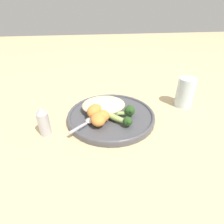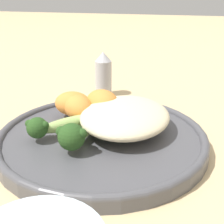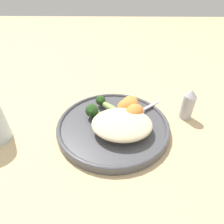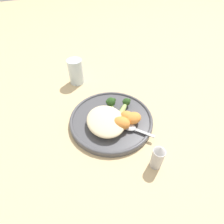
{
  "view_description": "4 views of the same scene",
  "coord_description": "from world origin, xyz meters",
  "px_view_note": "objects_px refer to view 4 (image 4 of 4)",
  "views": [
    {
      "loc": [
        -0.09,
        -0.51,
        0.34
      ],
      "look_at": [
        -0.01,
        -0.02,
        0.03
      ],
      "focal_mm": 28.0,
      "sensor_mm": 36.0,
      "label": 1
    },
    {
      "loc": [
        0.37,
        0.1,
        0.22
      ],
      "look_at": [
        0.01,
        0.01,
        0.06
      ],
      "focal_mm": 50.0,
      "sensor_mm": 36.0,
      "label": 2
    },
    {
      "loc": [
        -0.02,
        0.35,
        0.32
      ],
      "look_at": [
        -0.01,
        -0.03,
        0.04
      ],
      "focal_mm": 28.0,
      "sensor_mm": 36.0,
      "label": 3
    },
    {
      "loc": [
        -0.41,
        0.15,
        0.47
      ],
      "look_at": [
        -0.02,
        -0.01,
        0.06
      ],
      "focal_mm": 28.0,
      "sensor_mm": 36.0,
      "label": 4
    }
  ],
  "objects_px": {
    "quinoa_mound": "(106,121)",
    "sweet_potato_chunk_1": "(127,117)",
    "sweet_potato_chunk_0": "(133,118)",
    "broccoli_stalk_3": "(105,116)",
    "broccoli_stalk_0": "(124,107)",
    "broccoli_stalk_1": "(112,105)",
    "broccoli_stalk_2": "(110,114)",
    "salt_shaker": "(158,157)",
    "broccoli_stalk_5": "(108,124)",
    "broccoli_stalk_4": "(106,119)",
    "spoon": "(132,128)",
    "sweet_potato_chunk_2": "(121,123)",
    "water_glass": "(76,72)",
    "plate": "(111,119)",
    "kale_tuft": "(102,121)"
  },
  "relations": [
    {
      "from": "broccoli_stalk_3",
      "to": "kale_tuft",
      "type": "xyz_separation_m",
      "value": [
        -0.02,
        0.02,
        0.0
      ]
    },
    {
      "from": "salt_shaker",
      "to": "quinoa_mound",
      "type": "bearing_deg",
      "value": 23.62
    },
    {
      "from": "broccoli_stalk_4",
      "to": "sweet_potato_chunk_2",
      "type": "height_order",
      "value": "sweet_potato_chunk_2"
    },
    {
      "from": "sweet_potato_chunk_1",
      "to": "broccoli_stalk_5",
      "type": "bearing_deg",
      "value": 89.44
    },
    {
      "from": "kale_tuft",
      "to": "sweet_potato_chunk_1",
      "type": "bearing_deg",
      "value": -101.16
    },
    {
      "from": "broccoli_stalk_2",
      "to": "broccoli_stalk_5",
      "type": "distance_m",
      "value": 0.05
    },
    {
      "from": "broccoli_stalk_5",
      "to": "sweet_potato_chunk_2",
      "type": "xyz_separation_m",
      "value": [
        -0.02,
        -0.04,
        0.01
      ]
    },
    {
      "from": "salt_shaker",
      "to": "plate",
      "type": "bearing_deg",
      "value": 14.2
    },
    {
      "from": "broccoli_stalk_3",
      "to": "kale_tuft",
      "type": "distance_m",
      "value": 0.03
    },
    {
      "from": "sweet_potato_chunk_0",
      "to": "broccoli_stalk_3",
      "type": "bearing_deg",
      "value": 56.66
    },
    {
      "from": "broccoli_stalk_5",
      "to": "spoon",
      "type": "xyz_separation_m",
      "value": [
        -0.04,
        -0.07,
        -0.01
      ]
    },
    {
      "from": "broccoli_stalk_3",
      "to": "broccoli_stalk_5",
      "type": "distance_m",
      "value": 0.04
    },
    {
      "from": "sweet_potato_chunk_1",
      "to": "sweet_potato_chunk_0",
      "type": "bearing_deg",
      "value": -133.33
    },
    {
      "from": "broccoli_stalk_0",
      "to": "spoon",
      "type": "height_order",
      "value": "broccoli_stalk_0"
    },
    {
      "from": "quinoa_mound",
      "to": "kale_tuft",
      "type": "height_order",
      "value": "quinoa_mound"
    },
    {
      "from": "water_glass",
      "to": "salt_shaker",
      "type": "bearing_deg",
      "value": -168.5
    },
    {
      "from": "broccoli_stalk_4",
      "to": "spoon",
      "type": "xyz_separation_m",
      "value": [
        -0.06,
        -0.07,
        -0.01
      ]
    },
    {
      "from": "quinoa_mound",
      "to": "broccoli_stalk_2",
      "type": "height_order",
      "value": "quinoa_mound"
    },
    {
      "from": "broccoli_stalk_4",
      "to": "sweet_potato_chunk_0",
      "type": "height_order",
      "value": "sweet_potato_chunk_0"
    },
    {
      "from": "broccoli_stalk_2",
      "to": "broccoli_stalk_1",
      "type": "bearing_deg",
      "value": -57.62
    },
    {
      "from": "broccoli_stalk_4",
      "to": "sweet_potato_chunk_2",
      "type": "xyz_separation_m",
      "value": [
        -0.04,
        -0.04,
        0.01
      ]
    },
    {
      "from": "quinoa_mound",
      "to": "sweet_potato_chunk_1",
      "type": "xyz_separation_m",
      "value": [
        -0.01,
        -0.07,
        0.0
      ]
    },
    {
      "from": "quinoa_mound",
      "to": "plate",
      "type": "bearing_deg",
      "value": -52.59
    },
    {
      "from": "plate",
      "to": "sweet_potato_chunk_1",
      "type": "bearing_deg",
      "value": -127.14
    },
    {
      "from": "sweet_potato_chunk_1",
      "to": "salt_shaker",
      "type": "distance_m",
      "value": 0.17
    },
    {
      "from": "spoon",
      "to": "sweet_potato_chunk_1",
      "type": "bearing_deg",
      "value": 135.3
    },
    {
      "from": "broccoli_stalk_2",
      "to": "sweet_potato_chunk_1",
      "type": "height_order",
      "value": "sweet_potato_chunk_1"
    },
    {
      "from": "broccoli_stalk_0",
      "to": "broccoli_stalk_1",
      "type": "height_order",
      "value": "broccoli_stalk_1"
    },
    {
      "from": "sweet_potato_chunk_0",
      "to": "sweet_potato_chunk_1",
      "type": "distance_m",
      "value": 0.02
    },
    {
      "from": "water_glass",
      "to": "spoon",
      "type": "bearing_deg",
      "value": -165.86
    },
    {
      "from": "broccoli_stalk_3",
      "to": "sweet_potato_chunk_2",
      "type": "bearing_deg",
      "value": 165.13
    },
    {
      "from": "broccoli_stalk_4",
      "to": "spoon",
      "type": "relative_size",
      "value": 0.83
    },
    {
      "from": "sweet_potato_chunk_2",
      "to": "broccoli_stalk_4",
      "type": "bearing_deg",
      "value": 40.77
    },
    {
      "from": "sweet_potato_chunk_0",
      "to": "salt_shaker",
      "type": "bearing_deg",
      "value": 177.45
    },
    {
      "from": "broccoli_stalk_0",
      "to": "sweet_potato_chunk_0",
      "type": "bearing_deg",
      "value": -133.64
    },
    {
      "from": "sweet_potato_chunk_0",
      "to": "water_glass",
      "type": "xyz_separation_m",
      "value": [
        0.34,
        0.11,
        0.01
      ]
    },
    {
      "from": "sweet_potato_chunk_2",
      "to": "water_glass",
      "type": "bearing_deg",
      "value": 10.23
    },
    {
      "from": "broccoli_stalk_0",
      "to": "broccoli_stalk_3",
      "type": "bearing_deg",
      "value": 143.87
    },
    {
      "from": "broccoli_stalk_2",
      "to": "broccoli_stalk_3",
      "type": "relative_size",
      "value": 1.08
    },
    {
      "from": "broccoli_stalk_4",
      "to": "sweet_potato_chunk_1",
      "type": "distance_m",
      "value": 0.07
    },
    {
      "from": "plate",
      "to": "sweet_potato_chunk_1",
      "type": "distance_m",
      "value": 0.06
    },
    {
      "from": "broccoli_stalk_2",
      "to": "salt_shaker",
      "type": "xyz_separation_m",
      "value": [
        -0.22,
        -0.06,
        0.01
      ]
    },
    {
      "from": "quinoa_mound",
      "to": "salt_shaker",
      "type": "distance_m",
      "value": 0.2
    },
    {
      "from": "broccoli_stalk_4",
      "to": "sweet_potato_chunk_2",
      "type": "distance_m",
      "value": 0.06
    },
    {
      "from": "sweet_potato_chunk_2",
      "to": "broccoli_stalk_3",
      "type": "bearing_deg",
      "value": 30.56
    },
    {
      "from": "water_glass",
      "to": "broccoli_stalk_0",
      "type": "bearing_deg",
      "value": -158.37
    },
    {
      "from": "broccoli_stalk_0",
      "to": "sweet_potato_chunk_0",
      "type": "relative_size",
      "value": 1.64
    },
    {
      "from": "kale_tuft",
      "to": "quinoa_mound",
      "type": "bearing_deg",
      "value": -108.68
    },
    {
      "from": "water_glass",
      "to": "broccoli_stalk_4",
      "type": "bearing_deg",
      "value": -175.38
    },
    {
      "from": "salt_shaker",
      "to": "broccoli_stalk_3",
      "type": "bearing_deg",
      "value": 19.35
    }
  ]
}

